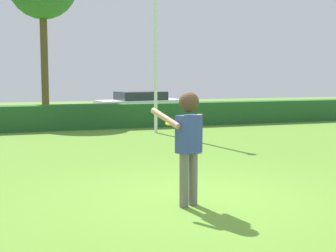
% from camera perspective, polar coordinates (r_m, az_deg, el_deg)
% --- Properties ---
extents(ground_plane, '(60.00, 60.00, 0.00)m').
position_cam_1_polar(ground_plane, '(7.73, 3.44, -8.99)').
color(ground_plane, '#5E912E').
extents(person, '(0.75, 0.64, 1.78)m').
position_cam_1_polar(person, '(7.17, 2.49, -1.11)').
color(person, slate).
rests_on(person, ground).
extents(frisbee, '(0.27, 0.27, 0.04)m').
position_cam_1_polar(frisbee, '(7.54, 0.69, 0.27)').
color(frisbee, yellow).
extents(lamppost, '(0.24, 0.24, 6.23)m').
position_cam_1_polar(lamppost, '(16.51, -1.53, 11.09)').
color(lamppost, silver).
rests_on(lamppost, ground).
extents(hedge_row, '(27.07, 0.90, 0.92)m').
position_cam_1_polar(hedge_row, '(18.06, -9.56, 1.15)').
color(hedge_row, '#25592A').
rests_on(hedge_row, ground).
extents(parked_car_white, '(4.40, 2.28, 1.25)m').
position_cam_1_polar(parked_car_white, '(22.50, -3.35, 2.79)').
color(parked_car_white, white).
rests_on(parked_car_white, ground).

